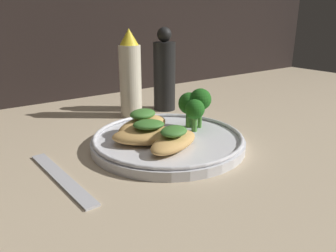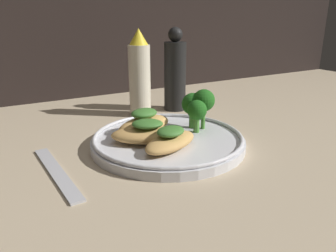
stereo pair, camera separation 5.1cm
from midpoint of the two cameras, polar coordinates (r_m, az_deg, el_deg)
ground_plane at (r=52.85cm, az=2.79°, el=-4.05°), size 180.00×180.00×1.00cm
plate at (r=52.29cm, az=2.82°, el=-2.55°), size 24.40×24.40×2.00cm
grilled_meat_front at (r=47.52cm, az=3.56°, el=-2.55°), size 10.99×8.10×3.36cm
grilled_meat_middle at (r=50.28cm, az=-0.89°, el=-1.20°), size 12.46×9.99×3.57cm
grilled_meat_back at (r=53.50cm, az=-1.40°, el=0.36°), size 11.30×8.08×4.21cm
broccoli_bunch at (r=55.30cm, az=7.91°, el=3.60°), size 5.53×6.11×6.88cm
sauce_bottle at (r=67.21cm, az=-2.77°, el=8.84°), size 4.40×4.40×17.55cm
pepper_grinder at (r=71.42cm, az=3.32°, el=9.11°), size 4.70×4.70×17.66cm
fork at (r=45.44cm, az=-15.80°, el=-7.68°), size 2.80×17.92×0.60cm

